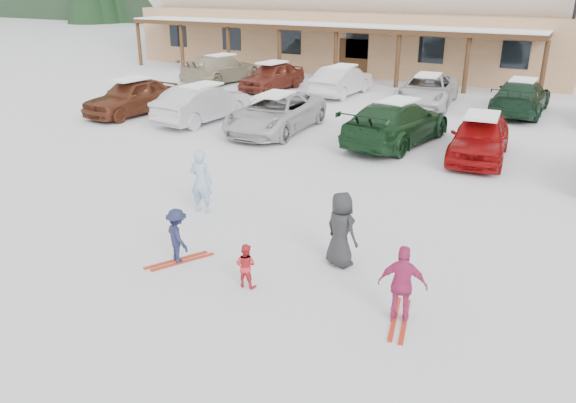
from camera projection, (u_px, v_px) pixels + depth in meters
The scene contains 20 objects.
ground at pixel (253, 259), 11.80m from camera, with size 160.00×160.00×0.00m, color white.
day_lodge at pixel (355, 4), 37.21m from camera, with size 29.12×12.50×10.38m.
lamp_post at pixel (575, 13), 27.99m from camera, with size 0.50×0.25×6.97m.
adult_skier at pixel (201, 181), 13.89m from camera, with size 0.59×0.39×1.62m, color #8EAECA.
toddler_red at pixel (246, 265), 10.60m from camera, with size 0.43×0.33×0.88m, color red.
child_navy at pixel (178, 236), 11.46m from camera, with size 0.76×0.44×1.17m, color #1A1F3B.
skis_child_navy at pixel (180, 261), 11.67m from camera, with size 0.20×1.40×0.03m, color #A82B18.
child_magenta at pixel (403, 285), 9.40m from camera, with size 0.83×0.34×1.41m, color #B22A5F.
skis_child_magenta at pixel (400, 320), 9.66m from camera, with size 0.20×1.40×0.03m, color #A82B18.
bystander_dark at pixel (341, 229), 11.27m from camera, with size 0.77×0.50×1.58m, color #232426.
parked_car_0 at pixel (132, 97), 24.10m from camera, with size 1.80×4.48×1.53m, color #592817.
parked_car_1 at pixel (203, 103), 22.89m from camera, with size 1.59×4.57×1.51m, color #B1B1B5.
parked_car_2 at pixel (276, 113), 21.41m from camera, with size 2.38×5.17×1.44m, color #B8B8B8.
parked_car_3 at pixel (397, 122), 19.75m from camera, with size 2.17×5.33×1.55m, color #143319.
parked_car_4 at pixel (480, 137), 18.10m from camera, with size 1.71×4.25×1.45m, color maroon.
parked_car_7 at pixel (221, 69), 31.59m from camera, with size 2.14×5.27×1.53m, color tan.
parked_car_8 at pixel (272, 76), 29.47m from camera, with size 1.70×4.22×1.44m, color maroon.
parked_car_9 at pixel (342, 81), 28.12m from camera, with size 1.54×4.42×1.46m, color silver.
parked_car_10 at pixel (427, 90), 25.86m from camera, with size 2.33×5.05×1.40m, color silver.
parked_car_11 at pixel (521, 97), 24.22m from camera, with size 2.05×5.04×1.46m, color #142F1E.
Camera 1 is at (5.59, -8.94, 5.48)m, focal length 35.00 mm.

